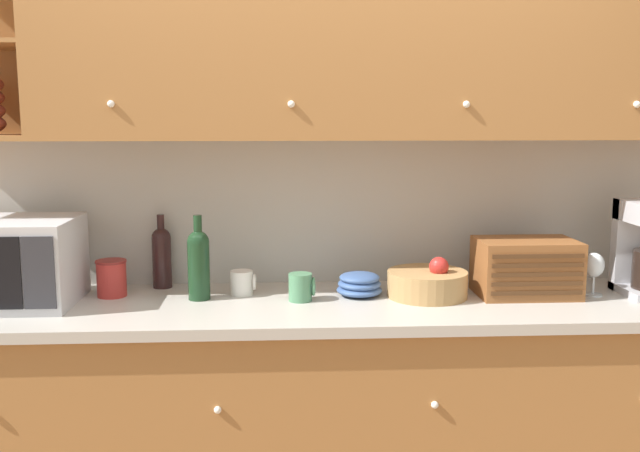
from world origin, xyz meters
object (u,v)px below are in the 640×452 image
mug (242,283)px  microwave (7,262)px  bread_box (526,267)px  wine_glass (594,267)px  fruit_basket (428,283)px  storage_canister (112,278)px  second_wine_bottle (199,261)px  bowl_stack_on_counter (359,284)px  wine_bottle (162,255)px  mug_blue_second (301,287)px

mug → microwave: bearing=-174.1°
bread_box → wine_glass: 0.27m
fruit_basket → storage_canister: bearing=176.3°
fruit_basket → second_wine_bottle: bearing=179.1°
second_wine_bottle → bowl_stack_on_counter: (0.62, 0.02, -0.10)m
wine_bottle → bowl_stack_on_counter: wine_bottle is taller
bowl_stack_on_counter → second_wine_bottle: bearing=-178.3°
microwave → fruit_basket: size_ratio=1.60×
wine_glass → wine_bottle: bearing=172.3°
wine_bottle → mug_blue_second: bearing=-23.9°
microwave → wine_bottle: microwave is taller
bowl_stack_on_counter → wine_glass: 0.93m
microwave → mug_blue_second: (1.10, -0.02, -0.11)m
storage_canister → wine_glass: size_ratio=0.84×
mug → wine_glass: size_ratio=0.59×
mug → bowl_stack_on_counter: bearing=-5.2°
storage_canister → mug: 0.51m
second_wine_bottle → mug: size_ratio=3.25×
bowl_stack_on_counter → bread_box: bread_box is taller
microwave → wine_glass: microwave is taller
wine_bottle → bread_box: size_ratio=0.79×
microwave → second_wine_bottle: bearing=2.4°
mug → wine_bottle: bearing=157.1°
second_wine_bottle → wine_bottle: bearing=130.5°
bread_box → wine_bottle: bearing=171.7°
mug → fruit_basket: size_ratio=0.32×
mug_blue_second → bread_box: size_ratio=0.28×
microwave → storage_canister: microwave is taller
microwave → wine_bottle: 0.58m
bowl_stack_on_counter → fruit_basket: size_ratio=0.58×
storage_canister → bread_box: bread_box is taller
wine_bottle → bowl_stack_on_counter: 0.82m
bowl_stack_on_counter → mug: bearing=174.8°
storage_canister → mug_blue_second: (0.74, -0.11, -0.02)m
mug_blue_second → bowl_stack_on_counter: 0.24m
second_wine_bottle → bowl_stack_on_counter: 0.63m
storage_canister → second_wine_bottle: size_ratio=0.44×
mug → fruit_basket: bearing=-5.9°
bowl_stack_on_counter → bread_box: (0.66, -0.03, 0.07)m
second_wine_bottle → bowl_stack_on_counter: size_ratio=1.82×
wine_bottle → fruit_basket: (1.06, -0.22, -0.08)m
storage_canister → wine_bottle: size_ratio=0.47×
fruit_basket → microwave: bearing=-179.5°
wine_bottle → fruit_basket: size_ratio=0.97×
mug_blue_second → wine_glass: size_ratio=0.62×
microwave → mug: bearing=5.9°
wine_glass → mug_blue_second: bearing=-179.2°
mug → bowl_stack_on_counter: mug is taller
second_wine_bottle → mug: bearing=20.4°
microwave → storage_canister: size_ratio=3.47×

